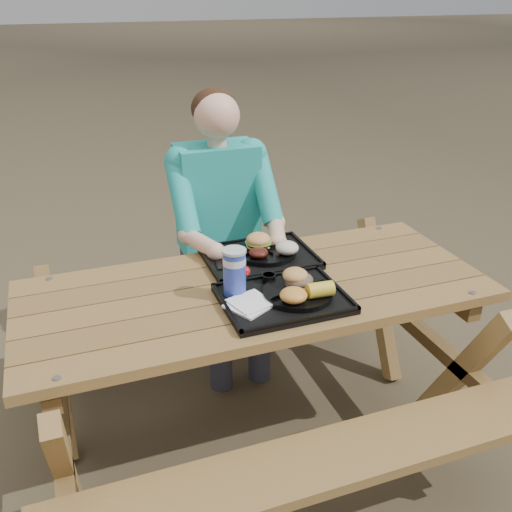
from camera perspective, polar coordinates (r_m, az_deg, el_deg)
name	(u,v)px	position (r m, az deg, el deg)	size (l,w,h in m)	color
ground	(256,434)	(2.65, 0.00, -17.41)	(60.00, 60.00, 0.00)	#999999
picnic_table	(256,365)	(2.41, 0.00, -10.89)	(1.80, 1.49, 0.75)	#999999
tray_near	(283,300)	(2.10, 2.73, -4.37)	(0.45, 0.35, 0.02)	black
tray_far	(260,258)	(2.41, 0.36, -0.21)	(0.45, 0.35, 0.02)	black
plate_near	(298,293)	(2.11, 4.18, -3.70)	(0.26, 0.26, 0.02)	black
plate_far	(265,252)	(2.42, 0.95, 0.42)	(0.26, 0.26, 0.02)	black
napkin_stack	(249,305)	(2.03, -0.71, -4.88)	(0.14, 0.14, 0.02)	white
soda_cup	(235,273)	(2.08, -2.16, -1.72)	(0.08, 0.08, 0.17)	#162CA5
condiment_bbq	(269,278)	(2.19, 1.28, -2.22)	(0.05, 0.05, 0.03)	#330C05
condiment_mustard	(287,276)	(2.21, 3.10, -2.04)	(0.05, 0.05, 0.03)	yellow
sandwich	(299,273)	(2.11, 4.34, -1.69)	(0.10, 0.10, 0.10)	#DB954D
mac_cheese	(294,295)	(2.02, 3.78, -3.93)	(0.10, 0.10, 0.05)	gold
corn_cob	(320,290)	(2.06, 6.44, -3.36)	(0.10, 0.10, 0.06)	yellow
cutlery_far	(222,259)	(2.37, -3.39, -0.29)	(0.03, 0.17, 0.01)	black
burger	(258,237)	(2.42, 0.25, 1.95)	(0.11, 0.11, 0.10)	#F39F55
baked_beans	(259,253)	(2.34, 0.25, 0.33)	(0.08, 0.08, 0.04)	#4C160F
potato_salad	(287,248)	(2.37, 3.13, 0.82)	(0.10, 0.10, 0.05)	beige
diner	(220,242)	(2.85, -3.63, 1.40)	(0.48, 0.84, 1.28)	#1DCBB2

